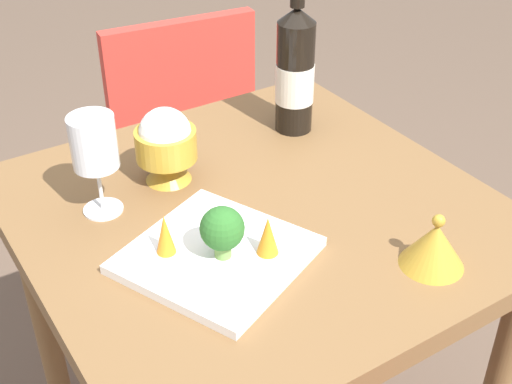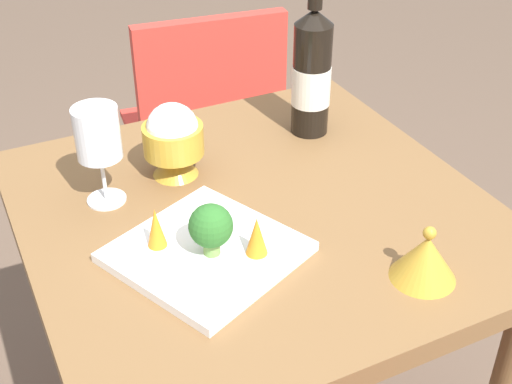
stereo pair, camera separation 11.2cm
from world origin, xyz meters
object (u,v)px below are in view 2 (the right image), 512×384
rice_bowl (173,139)px  wine_glass (98,136)px  serving_plate (206,252)px  chair_by_wall (207,120)px  carrot_garnish_right (257,236)px  rice_bowl_lid (425,257)px  broccoli_floret (211,227)px  carrot_garnish_left (156,228)px  wine_bottle (312,73)px

rice_bowl → wine_glass: bearing=-168.4°
wine_glass → serving_plate: size_ratio=0.54×
chair_by_wall → serving_plate: size_ratio=2.58×
carrot_garnish_right → rice_bowl_lid: bearing=-34.9°
broccoli_floret → chair_by_wall: bearing=68.5°
chair_by_wall → carrot_garnish_left: 0.93m
chair_by_wall → broccoli_floret: (-0.33, -0.84, 0.30)m
wine_bottle → carrot_garnish_right: 0.44m
serving_plate → wine_bottle: bearing=39.4°
chair_by_wall → wine_bottle: 0.65m
wine_glass → carrot_garnish_left: size_ratio=2.63×
wine_glass → carrot_garnish_right: size_ratio=2.73×
wine_bottle → wine_glass: (-0.44, -0.06, 0.00)m
rice_bowl → carrot_garnish_left: (-0.11, -0.21, -0.02)m
wine_glass → broccoli_floret: (0.10, -0.23, -0.06)m
wine_bottle → serving_plate: bearing=-140.6°
rice_bowl → serving_plate: (-0.04, -0.25, -0.07)m
carrot_garnish_left → wine_bottle: bearing=30.7°
wine_bottle → rice_bowl: bearing=-173.2°
carrot_garnish_left → carrot_garnish_right: bearing=-33.2°
carrot_garnish_left → carrot_garnish_right: size_ratio=1.04×
serving_plate → rice_bowl_lid: bearing=-34.8°
rice_bowl → broccoli_floret: size_ratio=1.65×
chair_by_wall → wine_bottle: (0.01, -0.54, 0.36)m
serving_plate → carrot_garnish_right: carrot_garnish_right is taller
serving_plate → wine_glass: bearing=113.9°
wine_glass → carrot_garnish_right: wine_glass is taller
wine_bottle → rice_bowl: size_ratio=2.30×
serving_plate → carrot_garnish_right: 0.09m
wine_bottle → serving_plate: 0.46m
wine_bottle → broccoli_floret: wine_bottle is taller
carrot_garnish_left → broccoli_floret: bearing=-38.8°
broccoli_floret → carrot_garnish_left: broccoli_floret is taller
chair_by_wall → serving_plate: (-0.34, -0.83, 0.24)m
rice_bowl_lid → carrot_garnish_right: bearing=145.1°
broccoli_floret → carrot_garnish_left: size_ratio=1.26×
wine_glass → broccoli_floret: size_ratio=2.09×
wine_bottle → rice_bowl: (-0.30, -0.04, -0.05)m
broccoli_floret → carrot_garnish_left: 0.09m
serving_plate → carrot_garnish_left: size_ratio=4.84×
chair_by_wall → carrot_garnish_right: size_ratio=12.96×
rice_bowl → serving_plate: size_ratio=0.43×
serving_plate → carrot_garnish_right: (0.07, -0.04, 0.04)m
wine_glass → wine_bottle: bearing=8.3°
chair_by_wall → wine_glass: 0.83m
chair_by_wall → rice_bowl_lid: bearing=-87.0°
wine_bottle → carrot_garnish_right: size_ratio=4.96×
rice_bowl_lid → broccoli_floret: 0.32m
carrot_garnish_right → wine_glass: bearing=121.5°
wine_bottle → broccoli_floret: (-0.34, -0.30, -0.06)m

